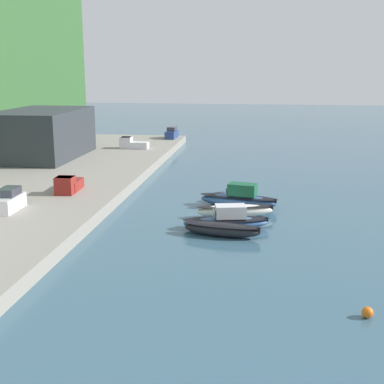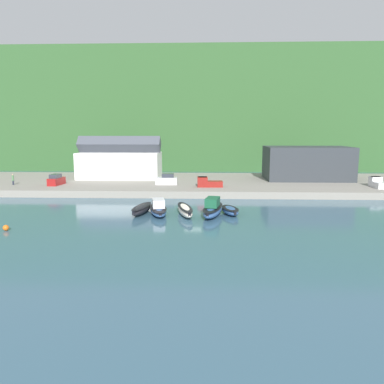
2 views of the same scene
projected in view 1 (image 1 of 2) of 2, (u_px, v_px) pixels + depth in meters
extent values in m
plane|color=#385B70|center=(222.00, 214.00, 54.83)|extent=(320.00, 320.00, 0.00)
cube|color=#2D3338|center=(42.00, 134.00, 80.44)|extent=(17.82, 10.78, 7.11)
cube|color=slate|center=(76.00, 134.00, 79.73)|extent=(16.93, 0.10, 4.27)
ellipsoid|color=black|center=(222.00, 230.00, 47.52)|extent=(2.75, 7.12, 1.22)
ellipsoid|color=black|center=(222.00, 225.00, 47.42)|extent=(2.84, 7.27, 0.12)
cube|color=black|center=(259.00, 230.00, 46.53)|extent=(0.40, 0.33, 0.56)
ellipsoid|color=#33568E|center=(226.00, 223.00, 49.83)|extent=(3.74, 8.28, 1.06)
ellipsoid|color=black|center=(226.00, 219.00, 49.74)|extent=(3.86, 8.46, 0.12)
cube|color=silver|center=(231.00, 211.00, 49.60)|extent=(2.17, 3.07, 1.17)
cube|color=#8CA5B2|center=(214.00, 213.00, 49.54)|extent=(1.47, 0.39, 0.58)
cube|color=black|center=(266.00, 220.00, 50.01)|extent=(0.41, 0.35, 0.56)
ellipsoid|color=white|center=(235.00, 211.00, 53.44)|extent=(3.32, 7.90, 1.33)
ellipsoid|color=black|center=(235.00, 206.00, 53.34)|extent=(3.42, 8.07, 0.12)
cube|color=black|center=(271.00, 207.00, 53.70)|extent=(0.41, 0.35, 0.56)
ellipsoid|color=#33568E|center=(238.00, 201.00, 57.22)|extent=(3.82, 8.64, 1.37)
ellipsoid|color=black|center=(238.00, 197.00, 57.11)|extent=(3.94, 8.82, 0.12)
cube|color=#195638|center=(242.00, 189.00, 56.79)|extent=(2.21, 3.20, 1.24)
cube|color=#8CA5B2|center=(228.00, 190.00, 57.34)|extent=(1.50, 0.39, 0.62)
cube|color=black|center=(275.00, 202.00, 55.90)|extent=(0.41, 0.34, 0.56)
ellipsoid|color=#33568E|center=(232.00, 197.00, 59.76)|extent=(2.98, 5.31, 1.04)
ellipsoid|color=black|center=(232.00, 194.00, 59.67)|extent=(3.07, 5.42, 0.12)
cube|color=black|center=(253.00, 195.00, 59.89)|extent=(0.41, 0.35, 0.56)
cube|color=navy|center=(172.00, 135.00, 101.95)|extent=(4.29, 2.02, 1.40)
cube|color=#333842|center=(172.00, 129.00, 102.00)|extent=(2.39, 1.65, 0.76)
cube|color=silver|center=(9.00, 203.00, 51.24)|extent=(4.24, 1.91, 1.40)
cube|color=#333842|center=(9.00, 192.00, 51.30)|extent=(2.35, 1.59, 0.76)
cube|color=maroon|center=(71.00, 185.00, 59.75)|extent=(3.61, 2.18, 1.10)
cube|color=maroon|center=(65.00, 185.00, 57.70)|extent=(1.99, 2.00, 1.90)
cube|color=#2D333D|center=(65.00, 179.00, 57.53)|extent=(1.71, 1.88, 0.50)
cube|color=silver|center=(138.00, 145.00, 89.47)|extent=(2.03, 3.53, 1.10)
cube|color=silver|center=(126.00, 143.00, 89.67)|extent=(1.92, 1.91, 1.90)
cube|color=#2D333D|center=(126.00, 138.00, 89.51)|extent=(1.82, 1.64, 0.50)
sphere|color=orange|center=(367.00, 312.00, 32.19)|extent=(0.70, 0.70, 0.70)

